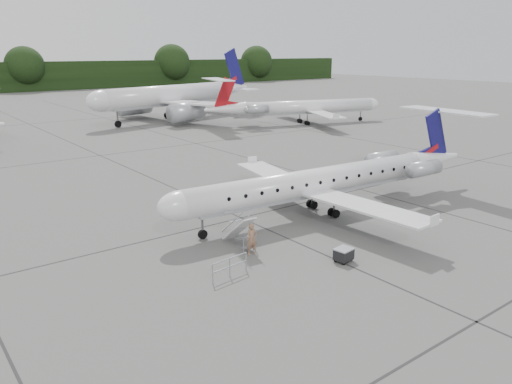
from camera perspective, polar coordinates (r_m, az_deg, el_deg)
ground at (r=32.28m, az=9.18°, el=-4.24°), size 320.00×320.00×0.00m
main_regional_jet at (r=34.02m, az=6.63°, el=2.62°), size 26.63×20.09×6.49m
airstair at (r=28.88m, az=-1.96°, el=-4.33°), size 1.04×2.55×2.03m
passenger at (r=27.82m, az=-0.47°, el=-5.41°), size 0.70×0.51×1.78m
safety_railing at (r=25.32m, az=-3.02°, el=-8.62°), size 2.20×0.31×1.00m
baggage_cart at (r=27.45m, az=9.99°, el=-7.05°), size 1.03×0.88×0.81m
bg_narrowbody at (r=82.61m, az=-10.06°, el=11.92°), size 35.70×29.15×11.26m
bg_regional_right at (r=78.42m, az=6.17°, el=10.39°), size 32.00×26.81×7.22m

